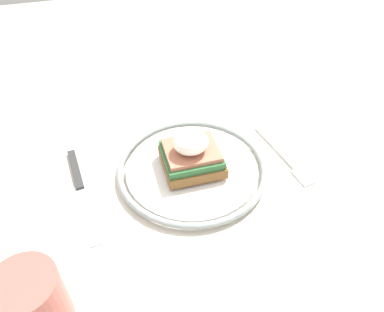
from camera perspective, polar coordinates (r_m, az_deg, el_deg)
The scene contains 6 objects.
dining_table at distance 0.69m, azimuth -0.03°, elevation -8.06°, with size 0.94×0.87×0.77m.
plate at distance 0.58m, azimuth 0.00°, elevation -1.96°, with size 0.23×0.23×0.02m.
sandwich at distance 0.56m, azimuth -0.08°, elevation 0.33°, with size 0.09×0.08×0.07m.
fork at distance 0.63m, azimuth 13.94°, elevation -0.13°, with size 0.04×0.15×0.00m.
knife at distance 0.59m, azimuth -16.73°, elevation -4.40°, with size 0.04×0.19×0.01m.
cup at distance 0.45m, azimuth -23.17°, elevation -19.69°, with size 0.07×0.07×0.08m.
Camera 1 is at (0.12, 0.42, 1.19)m, focal length 35.00 mm.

